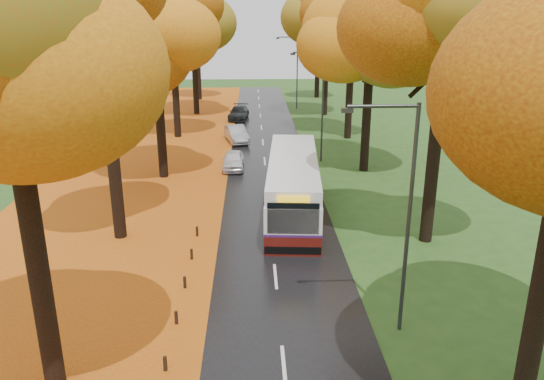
{
  "coord_description": "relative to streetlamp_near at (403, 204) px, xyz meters",
  "views": [
    {
      "loc": [
        -0.91,
        -7.95,
        10.67
      ],
      "look_at": [
        0.0,
        15.78,
        2.6
      ],
      "focal_mm": 35.0,
      "sensor_mm": 36.0,
      "label": 1
    }
  ],
  "objects": [
    {
      "name": "bus",
      "position": [
        -2.65,
        11.61,
        -3.07
      ],
      "size": [
        3.52,
        11.78,
        3.06
      ],
      "rotation": [
        0.0,
        0.0,
        -0.07
      ],
      "color": "#4F110C",
      "rests_on": "road"
    },
    {
      "name": "car_white",
      "position": [
        -6.2,
        20.17,
        -4.06
      ],
      "size": [
        1.49,
        3.63,
        1.23
      ],
      "primitive_type": "imported",
      "rotation": [
        0.0,
        0.0,
        -0.01
      ],
      "color": "white",
      "rests_on": "road"
    },
    {
      "name": "trees_left",
      "position": [
        -11.13,
        19.06,
        4.82
      ],
      "size": [
        9.2,
        74.0,
        13.88
      ],
      "color": "black",
      "rests_on": "ground"
    },
    {
      "name": "leaf_verge",
      "position": [
        -12.95,
        17.0,
        -4.7
      ],
      "size": [
        12.0,
        90.0,
        0.02
      ],
      "primitive_type": "cube",
      "color": "maroon",
      "rests_on": "ground"
    },
    {
      "name": "leaf_drift",
      "position": [
        -7.0,
        17.0,
        -4.67
      ],
      "size": [
        0.9,
        90.0,
        0.01
      ],
      "primitive_type": "cube",
      "color": "orange",
      "rests_on": "road"
    },
    {
      "name": "streetlamp_far",
      "position": [
        0.0,
        44.0,
        0.0
      ],
      "size": [
        2.45,
        0.18,
        8.0
      ],
      "color": "#333538",
      "rests_on": "ground"
    },
    {
      "name": "trees_right",
      "position": [
        3.24,
        18.91,
        4.98
      ],
      "size": [
        9.3,
        74.2,
        13.96
      ],
      "color": "black",
      "rests_on": "ground"
    },
    {
      "name": "streetlamp_near",
      "position": [
        0.0,
        0.0,
        0.0
      ],
      "size": [
        2.45,
        0.18,
        8.0
      ],
      "color": "#333538",
      "rests_on": "ground"
    },
    {
      "name": "road",
      "position": [
        -3.95,
        17.0,
        -4.69
      ],
      "size": [
        6.5,
        90.0,
        0.04
      ],
      "primitive_type": "cube",
      "color": "black",
      "rests_on": "ground"
    },
    {
      "name": "streetlamp_mid",
      "position": [
        0.0,
        22.0,
        0.0
      ],
      "size": [
        2.45,
        0.18,
        8.0
      ],
      "color": "#333538",
      "rests_on": "ground"
    },
    {
      "name": "centre_line",
      "position": [
        -3.95,
        17.0,
        -4.67
      ],
      "size": [
        0.12,
        90.0,
        0.01
      ],
      "primitive_type": "cube",
      "color": "silver",
      "rests_on": "road"
    },
    {
      "name": "car_dark",
      "position": [
        -6.21,
        38.19,
        -4.02
      ],
      "size": [
        2.27,
        4.66,
        1.31
      ],
      "primitive_type": "imported",
      "rotation": [
        0.0,
        0.0,
        -0.1
      ],
      "color": "black",
      "rests_on": "road"
    },
    {
      "name": "car_silver",
      "position": [
        -6.19,
        28.21,
        -3.99
      ],
      "size": [
        2.36,
        4.36,
        1.36
      ],
      "primitive_type": "imported",
      "rotation": [
        0.0,
        0.0,
        0.23
      ],
      "color": "gray",
      "rests_on": "road"
    }
  ]
}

